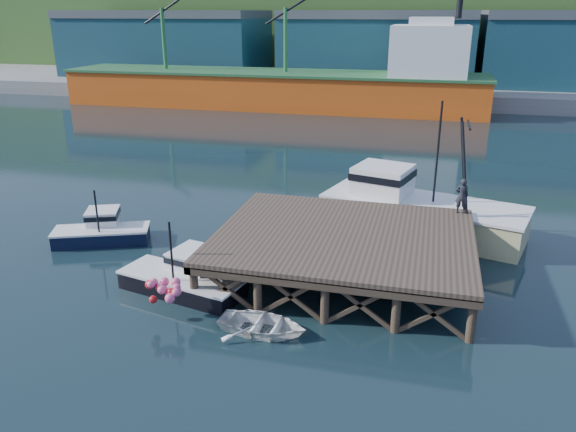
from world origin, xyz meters
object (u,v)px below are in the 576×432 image
(dockworker, at_px, (462,196))
(boat_navy, at_px, (102,230))
(boat_black, at_px, (185,277))
(trawler, at_px, (419,207))
(dinghy, at_px, (262,325))

(dockworker, bearing_deg, boat_navy, 6.42)
(boat_black, height_order, trawler, trawler)
(boat_black, distance_m, dinghy, 5.19)
(boat_black, xyz_separation_m, trawler, (9.95, 9.97, 0.90))
(dinghy, bearing_deg, boat_navy, 62.68)
(dinghy, distance_m, dockworker, 13.25)
(boat_navy, bearing_deg, dockworker, -11.20)
(dockworker, bearing_deg, trawler, -48.87)
(dockworker, bearing_deg, boat_black, 28.58)
(boat_navy, distance_m, dockworker, 19.47)
(trawler, height_order, dockworker, trawler)
(dinghy, bearing_deg, dockworker, -32.20)
(trawler, xyz_separation_m, dinghy, (-5.48, -12.60, -1.19))
(boat_black, distance_m, dockworker, 14.63)
(boat_navy, height_order, dockworker, dockworker)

